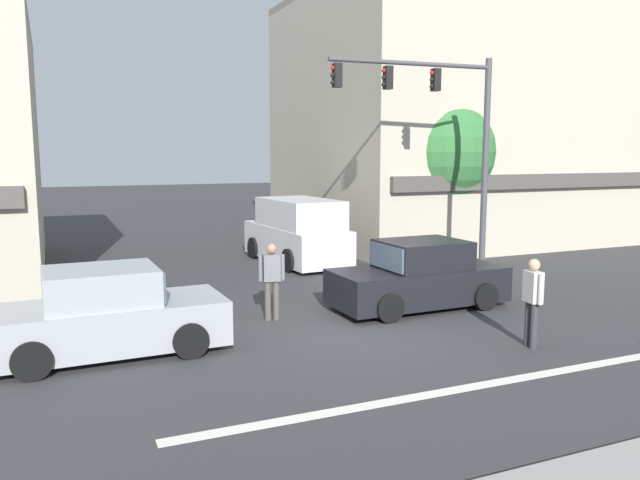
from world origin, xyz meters
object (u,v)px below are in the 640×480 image
street_tree (442,152)px  utility_pole_far_right (436,141)px  pedestrian_mid_crossing (533,297)px  pedestrian_far_side (272,277)px  sedan_crossing_center (107,316)px  traffic_light_mast (446,127)px  sedan_crossing_rightbound (419,278)px  van_approaching_near (297,233)px

street_tree → utility_pole_far_right: utility_pole_far_right is taller
street_tree → pedestrian_mid_crossing: street_tree is taller
pedestrian_mid_crossing → pedestrian_far_side: 5.32m
sedan_crossing_center → pedestrian_far_side: size_ratio=2.48×
traffic_light_mast → sedan_crossing_rightbound: traffic_light_mast is taller
traffic_light_mast → sedan_crossing_rightbound: 4.99m
street_tree → utility_pole_far_right: bearing=62.6°
traffic_light_mast → sedan_crossing_center: (-9.34, -3.21, -3.59)m
street_tree → sedan_crossing_center: 13.90m
sedan_crossing_center → utility_pole_far_right: bearing=34.3°
van_approaching_near → street_tree: bearing=-5.3°
sedan_crossing_center → traffic_light_mast: bearing=18.9°
pedestrian_mid_crossing → street_tree: bearing=65.0°
sedan_crossing_rightbound → traffic_light_mast: bearing=46.4°
utility_pole_far_right → sedan_crossing_center: (-12.62, -8.60, -3.31)m
utility_pole_far_right → traffic_light_mast: 6.31m
sedan_crossing_center → pedestrian_mid_crossing: pedestrian_mid_crossing is taller
utility_pole_far_right → pedestrian_far_side: (-9.15, -7.56, -3.07)m
van_approaching_near → pedestrian_far_side: bearing=-115.8°
street_tree → van_approaching_near: 5.83m
sedan_crossing_center → pedestrian_far_side: (3.46, 1.04, 0.24)m
utility_pole_far_right → street_tree: bearing=-117.4°
pedestrian_mid_crossing → sedan_crossing_center: bearing=159.7°
pedestrian_mid_crossing → utility_pole_far_right: bearing=64.6°
van_approaching_near → pedestrian_mid_crossing: bearing=-85.8°
utility_pole_far_right → van_approaching_near: bearing=-168.5°
utility_pole_far_right → sedan_crossing_center: size_ratio=1.87×
street_tree → utility_pole_far_right: 1.98m
utility_pole_far_right → sedan_crossing_rightbound: (-5.66, -7.90, -3.31)m
pedestrian_mid_crossing → pedestrian_far_side: (-3.80, 3.72, 0.00)m
pedestrian_mid_crossing → van_approaching_near: bearing=94.2°
sedan_crossing_center → van_approaching_near: (6.53, 7.36, 0.29)m
pedestrian_far_side → traffic_light_mast: bearing=20.2°
utility_pole_far_right → sedan_crossing_rightbound: bearing=-125.6°
sedan_crossing_center → pedestrian_far_side: pedestrian_far_side is taller
sedan_crossing_rightbound → van_approaching_near: size_ratio=0.87×
utility_pole_far_right → traffic_light_mast: (-3.27, -5.39, 0.28)m
street_tree → pedestrian_far_side: 10.46m
sedan_crossing_rightbound → street_tree: bearing=52.4°
sedan_crossing_center → pedestrian_mid_crossing: 7.75m
sedan_crossing_rightbound → utility_pole_far_right: bearing=54.4°
utility_pole_far_right → traffic_light_mast: utility_pole_far_right is taller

